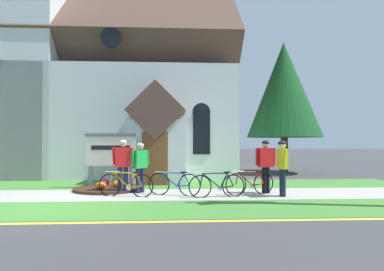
% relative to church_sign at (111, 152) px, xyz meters
% --- Properties ---
extents(ground, '(140.00, 140.00, 0.00)m').
position_rel_church_sign_xyz_m(ground, '(-1.14, 0.59, -1.33)').
color(ground, '#3D3D3F').
extents(sidewalk_slab, '(32.00, 2.22, 0.01)m').
position_rel_church_sign_xyz_m(sidewalk_slab, '(-0.50, -1.51, -1.32)').
color(sidewalk_slab, '#A8A59E').
rests_on(sidewalk_slab, ground).
extents(grass_verge, '(32.00, 2.17, 0.01)m').
position_rel_church_sign_xyz_m(grass_verge, '(-0.50, -3.71, -1.32)').
color(grass_verge, '#427F33').
rests_on(grass_verge, ground).
extents(church_lawn, '(24.00, 2.68, 0.01)m').
position_rel_church_sign_xyz_m(church_lawn, '(-0.50, 0.94, -1.32)').
color(church_lawn, '#427F33').
rests_on(church_lawn, ground).
extents(curb_paint_stripe, '(28.00, 0.16, 0.01)m').
position_rel_church_sign_xyz_m(curb_paint_stripe, '(-0.50, -4.94, -1.32)').
color(curb_paint_stripe, yellow).
rests_on(curb_paint_stripe, ground).
extents(church_building, '(12.01, 11.63, 13.61)m').
position_rel_church_sign_xyz_m(church_building, '(-0.89, 6.80, 3.58)').
color(church_building, silver).
rests_on(church_building, ground).
extents(church_sign, '(1.90, 0.22, 2.01)m').
position_rel_church_sign_xyz_m(church_sign, '(0.00, 0.00, 0.00)').
color(church_sign, slate).
rests_on(church_sign, ground).
extents(flower_bed, '(2.35, 2.35, 0.34)m').
position_rel_church_sign_xyz_m(flower_bed, '(-0.00, -0.42, -1.25)').
color(flower_bed, '#382319').
rests_on(flower_bed, ground).
extents(bicycle_black, '(1.67, 0.50, 0.79)m').
position_rel_church_sign_xyz_m(bicycle_black, '(4.76, -1.70, -0.95)').
color(bicycle_black, black).
rests_on(bicycle_black, ground).
extents(bicycle_green, '(1.74, 0.21, 0.81)m').
position_rel_church_sign_xyz_m(bicycle_green, '(3.64, -2.13, -0.96)').
color(bicycle_green, black).
rests_on(bicycle_green, ground).
extents(bicycle_blue, '(1.73, 0.41, 0.80)m').
position_rel_church_sign_xyz_m(bicycle_blue, '(0.85, -1.86, -0.95)').
color(bicycle_blue, black).
rests_on(bicycle_blue, ground).
extents(bicycle_red, '(1.66, 0.57, 0.78)m').
position_rel_church_sign_xyz_m(bicycle_red, '(2.34, -1.71, -0.96)').
color(bicycle_red, black).
rests_on(bicycle_red, ground).
extents(cyclist_in_orange_jersey, '(0.68, 0.32, 1.74)m').
position_rel_church_sign_xyz_m(cyclist_in_orange_jersey, '(5.34, -1.46, -0.30)').
color(cyclist_in_orange_jersey, black).
rests_on(cyclist_in_orange_jersey, ground).
extents(cyclist_in_blue_jersey, '(0.52, 0.56, 1.65)m').
position_rel_church_sign_xyz_m(cyclist_in_blue_jersey, '(1.20, -1.15, -0.36)').
color(cyclist_in_blue_jersey, '#191E38').
rests_on(cyclist_in_blue_jersey, ground).
extents(cyclist_in_yellow_jersey, '(0.28, 0.76, 1.73)m').
position_rel_church_sign_xyz_m(cyclist_in_yellow_jersey, '(5.69, -2.07, -0.31)').
color(cyclist_in_yellow_jersey, '#191E38').
rests_on(cyclist_in_yellow_jersey, ground).
extents(cyclist_in_green_jersey, '(0.69, 0.32, 1.76)m').
position_rel_church_sign_xyz_m(cyclist_in_green_jersey, '(0.66, -1.27, -0.28)').
color(cyclist_in_green_jersey, '#191E38').
rests_on(cyclist_in_green_jersey, ground).
extents(roadside_conifer, '(4.07, 4.07, 7.25)m').
position_rel_church_sign_xyz_m(roadside_conifer, '(8.36, 5.27, 3.27)').
color(roadside_conifer, '#3D2D1E').
rests_on(roadside_conifer, ground).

